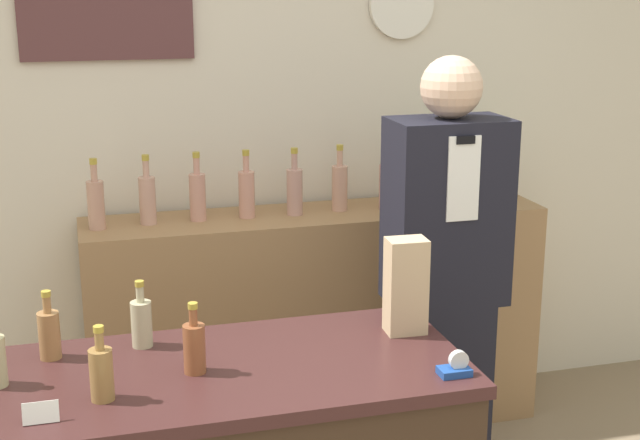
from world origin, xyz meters
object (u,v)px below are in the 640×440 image
potted_plant (477,165)px  paper_bag (406,286)px  shopkeeper (444,285)px  tape_dispenser (456,367)px

potted_plant → paper_bag: bearing=-124.4°
shopkeeper → tape_dispenser: (-0.32, -0.82, 0.06)m
potted_plant → paper_bag: 1.34m
potted_plant → tape_dispenser: 1.64m
potted_plant → tape_dispenser: bearing=-116.9°
paper_bag → tape_dispenser: bearing=-86.0°
potted_plant → tape_dispenser: potted_plant is taller
paper_bag → tape_dispenser: paper_bag is taller
shopkeeper → tape_dispenser: bearing=-111.2°
paper_bag → potted_plant: bearing=55.6°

